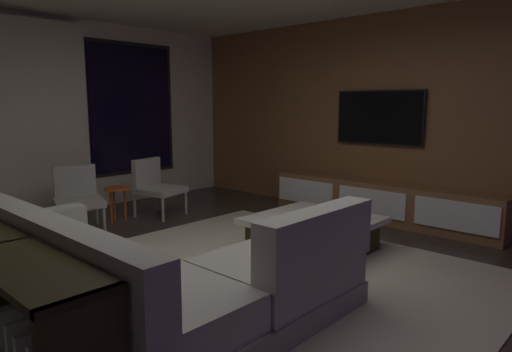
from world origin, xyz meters
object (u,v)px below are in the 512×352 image
Objects in this scene: console_table_behind_couch at (0,299)px; mounted_tv at (379,117)px; side_stool at (117,194)px; media_console at (383,203)px; book_stack_on_coffee_table at (317,215)px; accent_chair_near_window at (155,184)px; coffee_table at (313,234)px; sectional_couch at (149,280)px; accent_chair_by_curtain at (77,195)px.

mounted_tv is at bearing 1.82° from console_table_behind_couch.
console_table_behind_couch is at bearing -131.62° from side_stool.
side_stool is 0.15× the size of media_console.
book_stack_on_coffee_table is at bearing -74.74° from side_stool.
accent_chair_near_window reaches higher than console_table_behind_couch.
coffee_table is 2.95m from console_table_behind_couch.
sectional_couch is 1.19× the size of console_table_behind_couch.
accent_chair_near_window reaches higher than coffee_table.
sectional_couch is at bearing -116.16° from side_stool.
accent_chair_near_window is 0.25× the size of media_console.
accent_chair_near_window reaches higher than book_stack_on_coffee_table.
side_stool reaches higher than coffee_table.
mounted_tv reaches higher than coffee_table.
mounted_tv is at bearing 4.22° from sectional_couch.
mounted_tv reaches higher than side_stool.
sectional_couch is 2.16× the size of coffee_table.
console_table_behind_couch is (-0.91, 0.13, 0.12)m from sectional_couch.
mounted_tv is at bearing 7.91° from coffee_table.
accent_chair_by_curtain reaches higher than media_console.
console_table_behind_couch is (-2.90, 0.17, 0.01)m from book_stack_on_coffee_table.
side_stool is 0.37× the size of mounted_tv.
sectional_couch is 1.99m from book_stack_on_coffee_table.
accent_chair_near_window is 3.16m from mounted_tv.
coffee_table is at bearing -85.66° from accent_chair_near_window.
media_console is (2.37, -2.51, -0.12)m from side_stool.
sectional_couch is 3.21× the size of accent_chair_by_curtain.
accent_chair_by_curtain is at bearing 73.90° from sectional_couch.
book_stack_on_coffee_table is 0.09× the size of media_console.
book_stack_on_coffee_table is 0.24× the size of mounted_tv.
console_table_behind_couch is at bearing -178.18° from mounted_tv.
book_stack_on_coffee_table is at bearing -175.85° from media_console.
accent_chair_near_window and accent_chair_by_curtain have the same top height.
book_stack_on_coffee_table is (-0.04, -0.07, 0.21)m from coffee_table.
accent_chair_near_window is 1.70× the size of side_stool.
book_stack_on_coffee_table is 1.66m from media_console.
coffee_table is 2.89m from accent_chair_by_curtain.
media_console is (3.65, 0.08, -0.04)m from sectional_couch.
coffee_table is at bearing -63.71° from accent_chair_by_curtain.
accent_chair_near_window is at bearing 93.42° from book_stack_on_coffee_table.
mounted_tv reaches higher than book_stack_on_coffee_table.
coffee_table is 1.62m from media_console.
book_stack_on_coffee_table is 0.38× the size of accent_chair_near_window.
media_console is (1.62, 0.05, 0.06)m from coffee_table.
coffee_table is 0.55× the size of console_table_behind_couch.
coffee_table is at bearing -1.94° from console_table_behind_couch.
coffee_table is at bearing -172.09° from mounted_tv.
mounted_tv is at bearing -37.17° from accent_chair_by_curtain.
sectional_couch is 3.21× the size of accent_chair_near_window.
media_console is (2.89, -2.53, -0.18)m from accent_chair_by_curtain.
media_console is at bearing 1.33° from sectional_couch.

